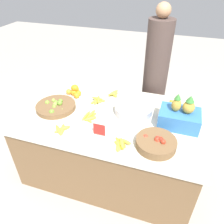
{
  "coord_description": "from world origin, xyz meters",
  "views": [
    {
      "loc": [
        0.56,
        -1.72,
        2.07
      ],
      "look_at": [
        0.0,
        0.0,
        0.8
      ],
      "focal_mm": 35.0,
      "sensor_mm": 36.0,
      "label": 1
    }
  ],
  "objects_px": {
    "price_sign": "(99,130)",
    "produce_crate": "(180,116)",
    "lime_bowl": "(56,106)",
    "metal_bowl": "(133,109)",
    "vendor_person": "(155,81)",
    "tomato_basket": "(156,143)"
  },
  "relations": [
    {
      "from": "lime_bowl",
      "to": "tomato_basket",
      "type": "relative_size",
      "value": 1.21
    },
    {
      "from": "lime_bowl",
      "to": "price_sign",
      "type": "bearing_deg",
      "value": -23.47
    },
    {
      "from": "price_sign",
      "to": "lime_bowl",
      "type": "bearing_deg",
      "value": 156.73
    },
    {
      "from": "price_sign",
      "to": "produce_crate",
      "type": "height_order",
      "value": "produce_crate"
    },
    {
      "from": "metal_bowl",
      "to": "price_sign",
      "type": "height_order",
      "value": "price_sign"
    },
    {
      "from": "lime_bowl",
      "to": "produce_crate",
      "type": "height_order",
      "value": "produce_crate"
    },
    {
      "from": "metal_bowl",
      "to": "vendor_person",
      "type": "xyz_separation_m",
      "value": [
        0.11,
        0.72,
        0.0
      ]
    },
    {
      "from": "lime_bowl",
      "to": "vendor_person",
      "type": "distance_m",
      "value": 1.28
    },
    {
      "from": "lime_bowl",
      "to": "metal_bowl",
      "type": "xyz_separation_m",
      "value": [
        0.81,
        0.17,
        0.02
      ]
    },
    {
      "from": "price_sign",
      "to": "vendor_person",
      "type": "bearing_deg",
      "value": 74.48
    },
    {
      "from": "metal_bowl",
      "to": "vendor_person",
      "type": "relative_size",
      "value": 0.23
    },
    {
      "from": "price_sign",
      "to": "vendor_person",
      "type": "relative_size",
      "value": 0.07
    },
    {
      "from": "metal_bowl",
      "to": "price_sign",
      "type": "bearing_deg",
      "value": -116.4
    },
    {
      "from": "lime_bowl",
      "to": "vendor_person",
      "type": "bearing_deg",
      "value": 44.09
    },
    {
      "from": "tomato_basket",
      "to": "metal_bowl",
      "type": "distance_m",
      "value": 0.52
    },
    {
      "from": "produce_crate",
      "to": "vendor_person",
      "type": "relative_size",
      "value": 0.22
    },
    {
      "from": "lime_bowl",
      "to": "price_sign",
      "type": "distance_m",
      "value": 0.65
    },
    {
      "from": "lime_bowl",
      "to": "metal_bowl",
      "type": "distance_m",
      "value": 0.83
    },
    {
      "from": "vendor_person",
      "to": "metal_bowl",
      "type": "bearing_deg",
      "value": -98.64
    },
    {
      "from": "lime_bowl",
      "to": "vendor_person",
      "type": "height_order",
      "value": "vendor_person"
    },
    {
      "from": "tomato_basket",
      "to": "produce_crate",
      "type": "height_order",
      "value": "produce_crate"
    },
    {
      "from": "tomato_basket",
      "to": "price_sign",
      "type": "distance_m",
      "value": 0.52
    }
  ]
}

